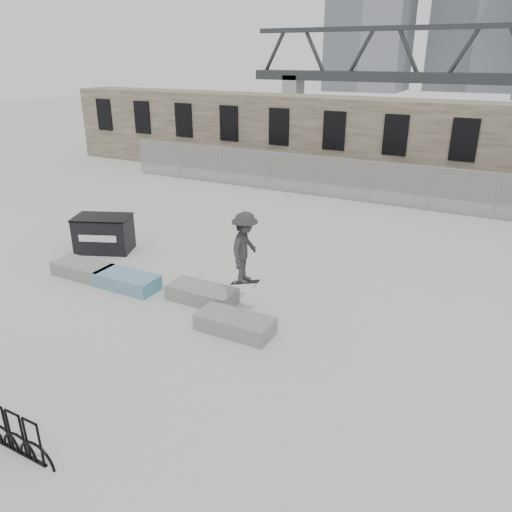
{
  "coord_description": "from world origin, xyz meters",
  "views": [
    {
      "loc": [
        8.81,
        -10.51,
        6.64
      ],
      "look_at": [
        2.67,
        1.12,
        1.3
      ],
      "focal_mm": 35.0,
      "sensor_mm": 36.0,
      "label": 1
    }
  ],
  "objects_px": {
    "planter_center_left": "(127,280)",
    "dumpster": "(104,234)",
    "planter_far_left": "(83,269)",
    "skateboarder": "(245,248)",
    "planter_center_right": "(202,293)",
    "planter_offset": "(235,323)"
  },
  "relations": [
    {
      "from": "planter_center_left",
      "to": "dumpster",
      "type": "bearing_deg",
      "value": 144.13
    },
    {
      "from": "planter_far_left",
      "to": "skateboarder",
      "type": "distance_m",
      "value": 6.05
    },
    {
      "from": "dumpster",
      "to": "planter_center_right",
      "type": "bearing_deg",
      "value": -40.51
    },
    {
      "from": "dumpster",
      "to": "planter_far_left",
      "type": "bearing_deg",
      "value": -86.68
    },
    {
      "from": "planter_far_left",
      "to": "planter_offset",
      "type": "bearing_deg",
      "value": -6.9
    },
    {
      "from": "planter_far_left",
      "to": "planter_center_left",
      "type": "distance_m",
      "value": 1.83
    },
    {
      "from": "planter_center_left",
      "to": "skateboarder",
      "type": "bearing_deg",
      "value": 4.05
    },
    {
      "from": "planter_far_left",
      "to": "planter_center_left",
      "type": "bearing_deg",
      "value": -0.53
    },
    {
      "from": "dumpster",
      "to": "skateboarder",
      "type": "xyz_separation_m",
      "value": [
        6.79,
        -1.75,
        1.28
      ]
    },
    {
      "from": "planter_offset",
      "to": "skateboarder",
      "type": "xyz_separation_m",
      "value": [
        -0.24,
        1.0,
        1.69
      ]
    },
    {
      "from": "planter_center_left",
      "to": "planter_offset",
      "type": "height_order",
      "value": "same"
    },
    {
      "from": "planter_center_right",
      "to": "skateboarder",
      "type": "distance_m",
      "value": 2.23
    },
    {
      "from": "planter_far_left",
      "to": "skateboarder",
      "type": "xyz_separation_m",
      "value": [
        5.8,
        0.26,
        1.69
      ]
    },
    {
      "from": "planter_far_left",
      "to": "skateboarder",
      "type": "height_order",
      "value": "skateboarder"
    },
    {
      "from": "planter_offset",
      "to": "skateboarder",
      "type": "distance_m",
      "value": 1.97
    },
    {
      "from": "planter_far_left",
      "to": "planter_center_right",
      "type": "distance_m",
      "value": 4.36
    },
    {
      "from": "dumpster",
      "to": "planter_center_left",
      "type": "bearing_deg",
      "value": -58.56
    },
    {
      "from": "planter_center_right",
      "to": "planter_far_left",
      "type": "bearing_deg",
      "value": -176.0
    },
    {
      "from": "planter_offset",
      "to": "planter_far_left",
      "type": "bearing_deg",
      "value": 173.1
    },
    {
      "from": "planter_center_right",
      "to": "dumpster",
      "type": "height_order",
      "value": "dumpster"
    },
    {
      "from": "planter_center_right",
      "to": "dumpster",
      "type": "relative_size",
      "value": 0.88
    },
    {
      "from": "planter_center_left",
      "to": "planter_center_right",
      "type": "bearing_deg",
      "value": 7.26
    }
  ]
}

